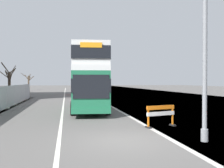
% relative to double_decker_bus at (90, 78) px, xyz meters
% --- Properties ---
extents(ground, '(140.00, 280.00, 0.10)m').
position_rel_double_decker_bus_xyz_m(ground, '(0.96, -10.70, -2.70)').
color(ground, '#565451').
extents(double_decker_bus, '(3.31, 10.43, 4.99)m').
position_rel_double_decker_bus_xyz_m(double_decker_bus, '(0.00, 0.00, 0.00)').
color(double_decker_bus, '#1E6B47').
rests_on(double_decker_bus, ground).
extents(lamppost_foreground, '(0.29, 0.70, 9.30)m').
position_rel_double_decker_bus_xyz_m(lamppost_foreground, '(3.45, -11.58, 1.76)').
color(lamppost_foreground, gray).
rests_on(lamppost_foreground, ground).
extents(roadworks_barrier, '(1.74, 0.87, 1.12)m').
position_rel_double_decker_bus_xyz_m(roadworks_barrier, '(2.92, -8.26, -1.95)').
color(roadworks_barrier, orange).
rests_on(roadworks_barrier, ground).
extents(construction_site_fence, '(0.44, 24.00, 2.04)m').
position_rel_double_decker_bus_xyz_m(construction_site_fence, '(-6.98, 3.90, -1.67)').
color(construction_site_fence, '#A8AAAD').
rests_on(construction_site_fence, ground).
extents(car_oncoming_near, '(1.96, 4.51, 2.09)m').
position_rel_double_decker_bus_xyz_m(car_oncoming_near, '(0.19, 15.27, -1.68)').
color(car_oncoming_near, black).
rests_on(car_oncoming_near, ground).
extents(car_receding_mid, '(2.06, 3.90, 2.30)m').
position_rel_double_decker_bus_xyz_m(car_receding_mid, '(0.23, 25.06, -1.57)').
color(car_receding_mid, maroon).
rests_on(car_receding_mid, ground).
extents(bare_tree_far_verge_near, '(2.95, 2.14, 5.31)m').
position_rel_double_decker_bus_xyz_m(bare_tree_far_verge_near, '(-12.28, 27.84, -0.24)').
color(bare_tree_far_verge_near, '#4C3D2D').
rests_on(bare_tree_far_verge_near, ground).
extents(bare_tree_far_verge_mid, '(2.23, 3.37, 5.57)m').
position_rel_double_decker_bus_xyz_m(bare_tree_far_verge_mid, '(-11.43, 24.30, -0.15)').
color(bare_tree_far_verge_mid, '#4C3D2D').
rests_on(bare_tree_far_verge_mid, ground).
extents(bare_tree_far_verge_far, '(3.21, 2.86, 4.56)m').
position_rel_double_decker_bus_xyz_m(bare_tree_far_verge_far, '(-11.76, 48.69, -0.30)').
color(bare_tree_far_verge_far, '#4C3D2D').
rests_on(bare_tree_far_verge_far, ground).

